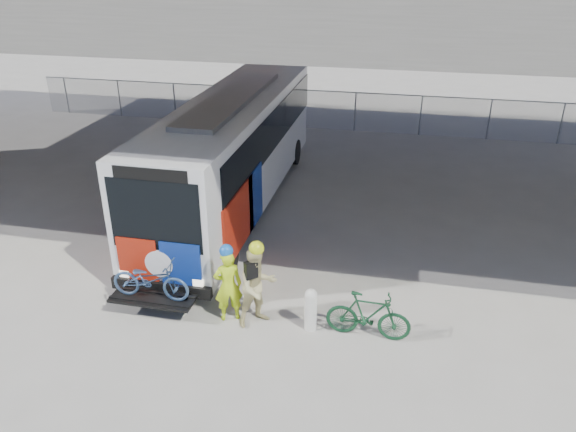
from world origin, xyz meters
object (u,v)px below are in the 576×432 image
(bus, at_px, (234,144))
(cyclist_hivis, at_px, (228,284))
(bike_parked, at_px, (368,315))
(bollard, at_px, (311,308))
(cyclist_tan, at_px, (257,285))

(bus, relative_size, cyclist_hivis, 6.57)
(bus, bearing_deg, bike_parked, -51.61)
(bollard, bearing_deg, cyclist_tan, -179.91)
(bus, bearing_deg, cyclist_hivis, -74.17)
(bus, relative_size, bike_parked, 6.85)
(bike_parked, bearing_deg, bollard, 91.64)
(bollard, bearing_deg, bus, 120.47)
(cyclist_tan, xyz_separation_m, bike_parked, (2.52, 0.00, -0.44))
(bollard, distance_m, cyclist_tan, 1.30)
(bike_parked, bearing_deg, cyclist_tan, 91.68)
(cyclist_tan, bearing_deg, bollard, -41.58)
(cyclist_tan, distance_m, bike_parked, 2.55)
(bus, bearing_deg, bollard, -59.53)
(cyclist_hivis, distance_m, bike_parked, 3.24)
(bus, xyz_separation_m, bollard, (3.71, -6.31, -1.54))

